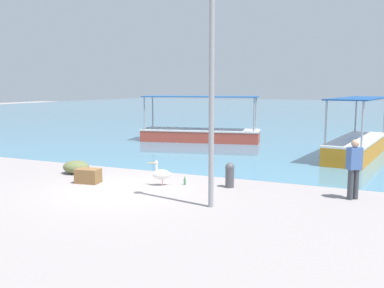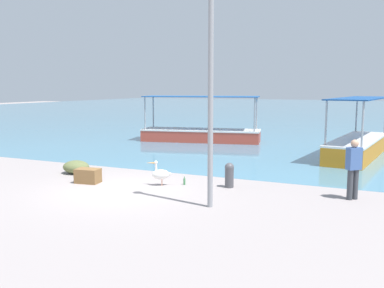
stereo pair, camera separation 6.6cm
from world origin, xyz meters
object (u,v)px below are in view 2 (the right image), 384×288
object	(u,v)px
fishing_boat_far_right	(201,132)
cargo_crate	(88,176)
pelican	(161,174)
mooring_bollard	(229,174)
glass_bottle	(184,182)
fisherman_standing	(353,167)
lamp_post	(211,84)
fishing_boat_near_left	(358,144)
net_pile	(76,167)

from	to	relation	value
fishing_boat_far_right	cargo_crate	size ratio (longest dim) A/B	9.12
pelican	mooring_bollard	xyz separation A→B (m)	(2.08, 0.65, 0.04)
pelican	glass_bottle	bearing A→B (deg)	30.85
pelican	fisherman_standing	world-z (taller)	fisherman_standing
lamp_post	pelican	bearing A→B (deg)	145.34
fishing_boat_near_left	cargo_crate	xyz separation A→B (m)	(-7.71, -9.26, -0.34)
mooring_bollard	net_pile	bearing A→B (deg)	-177.68
lamp_post	net_pile	bearing A→B (deg)	161.45
pelican	cargo_crate	distance (m)	2.45
mooring_bollard	glass_bottle	xyz separation A→B (m)	(-1.43, -0.26, -0.31)
fishing_boat_far_right	fisherman_standing	bearing A→B (deg)	-48.29
pelican	lamp_post	distance (m)	4.02
lamp_post	glass_bottle	size ratio (longest dim) A/B	21.10
pelican	net_pile	bearing A→B (deg)	173.66
mooring_bollard	cargo_crate	distance (m)	4.63
fishing_boat_near_left	glass_bottle	world-z (taller)	fishing_boat_near_left
mooring_bollard	net_pile	distance (m)	5.81
cargo_crate	glass_bottle	size ratio (longest dim) A/B	2.83
fisherman_standing	cargo_crate	world-z (taller)	fisherman_standing
mooring_bollard	net_pile	xyz separation A→B (m)	(-5.80, -0.24, -0.18)
pelican	net_pile	distance (m)	3.75
glass_bottle	net_pile	bearing A→B (deg)	179.65
glass_bottle	fishing_boat_near_left	bearing A→B (deg)	60.19
net_pile	cargo_crate	distance (m)	1.74
fishing_boat_far_right	pelican	size ratio (longest dim) A/B	8.72
lamp_post	fisherman_standing	bearing A→B (deg)	35.08
pelican	lamp_post	bearing A→B (deg)	-34.66
mooring_bollard	fishing_boat_near_left	bearing A→B (deg)	67.61
fishing_boat_near_left	mooring_bollard	bearing A→B (deg)	-112.39
cargo_crate	fishing_boat_near_left	bearing A→B (deg)	50.23
pelican	fisherman_standing	bearing A→B (deg)	7.22
net_pile	glass_bottle	xyz separation A→B (m)	(4.37, -0.03, -0.13)
mooring_bollard	lamp_post	bearing A→B (deg)	-83.16
lamp_post	cargo_crate	bearing A→B (deg)	168.44
fishing_boat_near_left	fisherman_standing	bearing A→B (deg)	-87.55
mooring_bollard	fisherman_standing	bearing A→B (deg)	1.14
fishing_boat_near_left	pelican	xyz separation A→B (m)	(-5.35, -8.60, -0.20)
fishing_boat_far_right	net_pile	size ratio (longest dim) A/B	7.05
cargo_crate	glass_bottle	world-z (taller)	cargo_crate
lamp_post	glass_bottle	distance (m)	4.07
fisherman_standing	mooring_bollard	bearing A→B (deg)	-178.86
fishing_boat_far_right	fisherman_standing	distance (m)	13.38
lamp_post	mooring_bollard	size ratio (longest dim) A/B	7.29
cargo_crate	glass_bottle	xyz separation A→B (m)	(3.00, 1.05, -0.13)
fisherman_standing	cargo_crate	size ratio (longest dim) A/B	2.21
fishing_boat_far_right	glass_bottle	bearing A→B (deg)	-69.52
net_pile	glass_bottle	world-z (taller)	net_pile
mooring_bollard	fisherman_standing	distance (m)	3.65
net_pile	glass_bottle	distance (m)	4.38
lamp_post	mooring_bollard	world-z (taller)	lamp_post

